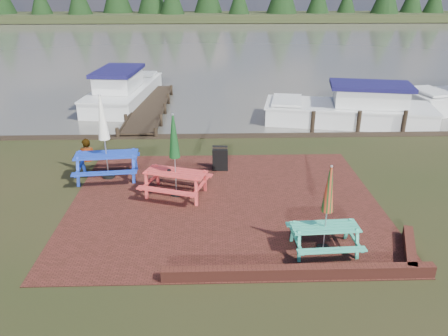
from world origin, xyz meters
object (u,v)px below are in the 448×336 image
picnic_table_red (175,168)px  picnic_table_blue (106,150)px  jetty (150,107)px  picnic_table_teal (326,222)px  chalkboard (220,159)px  person (85,139)px  boat_near (352,110)px  boat_jetty (124,91)px

picnic_table_red → picnic_table_blue: bearing=168.6°
jetty → picnic_table_blue: bearing=-92.0°
picnic_table_teal → picnic_table_red: (-3.76, 3.08, 0.12)m
chalkboard → person: bearing=171.7°
picnic_table_blue → boat_near: 11.92m
picnic_table_red → jetty: size_ratio=0.28×
picnic_table_blue → boat_jetty: bearing=92.0°
picnic_table_red → jetty: picnic_table_red is taller
picnic_table_red → person: picnic_table_red is taller
boat_near → person: (-11.12, -4.88, 0.41)m
picnic_table_blue → person: bearing=120.0°
picnic_table_teal → jetty: picnic_table_teal is taller
picnic_table_teal → boat_near: 11.53m
picnic_table_blue → jetty: (0.30, 8.39, -0.86)m
picnic_table_blue → jetty: 8.44m
picnic_table_red → boat_near: 10.93m
person → boat_near: bearing=-165.6°
chalkboard → boat_near: 8.67m
picnic_table_blue → chalkboard: (3.71, 0.47, -0.54)m
person → chalkboard: bearing=158.3°
picnic_table_blue → boat_near: (10.04, 6.40, -0.55)m
picnic_table_teal → boat_near: size_ratio=0.27×
picnic_table_teal → person: picnic_table_teal is taller
jetty → person: bearing=-101.4°
picnic_table_blue → chalkboard: bearing=1.8°
boat_near → boat_jetty: bearing=81.6°
picnic_table_red → boat_near: bearing=63.7°
picnic_table_red → boat_jetty: bearing=125.9°
boat_near → person: bearing=124.9°
picnic_table_red → jetty: bearing=120.3°
picnic_table_teal → jetty: 14.08m
boat_jetty → person: bearing=-82.2°
jetty → picnic_table_teal: bearing=-65.6°
picnic_table_red → picnic_table_blue: 2.70m
picnic_table_teal → picnic_table_blue: (-6.10, 4.43, 0.20)m
boat_jetty → boat_near: 12.08m
chalkboard → picnic_table_blue: bearing=-168.7°
picnic_table_blue → picnic_table_teal: bearing=-41.4°
person → jetty: bearing=-110.7°
picnic_table_teal → boat_jetty: 16.64m
picnic_table_red → chalkboard: size_ratio=3.02×
jetty → boat_near: (9.74, -1.99, 0.31)m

